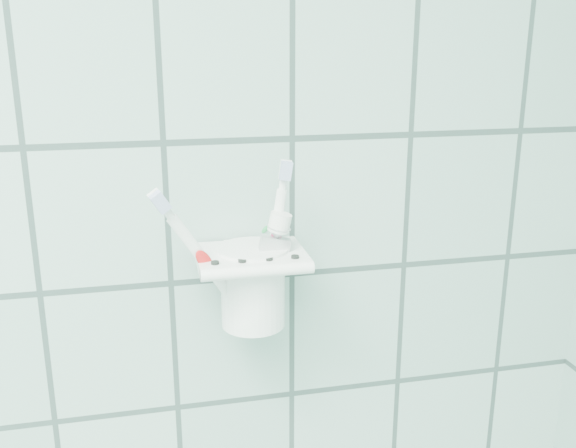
% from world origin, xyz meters
% --- Properties ---
extents(holder_bracket, '(0.12, 0.10, 0.04)m').
position_xyz_m(holder_bracket, '(0.65, 1.15, 1.29)').
color(holder_bracket, white).
rests_on(holder_bracket, wall_back).
extents(cup, '(0.08, 0.08, 0.09)m').
position_xyz_m(cup, '(0.66, 1.16, 1.26)').
color(cup, white).
rests_on(cup, holder_bracket).
extents(toothbrush_pink, '(0.09, 0.04, 0.18)m').
position_xyz_m(toothbrush_pink, '(0.65, 1.15, 1.31)').
color(toothbrush_pink, white).
rests_on(toothbrush_pink, cup).
extents(toothbrush_blue, '(0.06, 0.08, 0.20)m').
position_xyz_m(toothbrush_blue, '(0.65, 1.17, 1.32)').
color(toothbrush_blue, white).
rests_on(toothbrush_blue, cup).
extents(toothbrush_orange, '(0.03, 0.02, 0.18)m').
position_xyz_m(toothbrush_orange, '(0.67, 1.15, 1.31)').
color(toothbrush_orange, white).
rests_on(toothbrush_orange, cup).
extents(toothpaste_tube, '(0.05, 0.03, 0.13)m').
position_xyz_m(toothpaste_tube, '(0.66, 1.15, 1.29)').
color(toothpaste_tube, silver).
rests_on(toothpaste_tube, cup).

